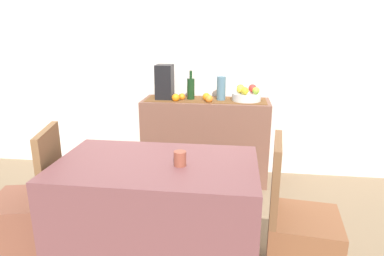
% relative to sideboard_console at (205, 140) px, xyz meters
% --- Properties ---
extents(ground_plane, '(6.40, 6.40, 0.02)m').
position_rel_sideboard_console_xyz_m(ground_plane, '(-0.08, -0.92, -0.42)').
color(ground_plane, '#816C52').
rests_on(ground_plane, ground).
extents(room_wall_rear, '(6.40, 0.06, 2.70)m').
position_rel_sideboard_console_xyz_m(room_wall_rear, '(-0.08, 0.26, 0.94)').
color(room_wall_rear, silver).
rests_on(room_wall_rear, ground).
extents(sideboard_console, '(1.23, 0.42, 0.82)m').
position_rel_sideboard_console_xyz_m(sideboard_console, '(0.00, 0.00, 0.00)').
color(sideboard_console, brown).
rests_on(sideboard_console, ground).
extents(table_runner, '(1.16, 0.32, 0.01)m').
position_rel_sideboard_console_xyz_m(table_runner, '(0.00, 0.00, 0.41)').
color(table_runner, brown).
rests_on(table_runner, sideboard_console).
extents(fruit_bowl, '(0.28, 0.28, 0.07)m').
position_rel_sideboard_console_xyz_m(fruit_bowl, '(0.39, 0.00, 0.45)').
color(fruit_bowl, silver).
rests_on(fruit_bowl, table_runner).
extents(apple_left, '(0.08, 0.08, 0.08)m').
position_rel_sideboard_console_xyz_m(apple_left, '(0.45, 0.05, 0.53)').
color(apple_left, red).
rests_on(apple_left, fruit_bowl).
extents(apple_rear, '(0.07, 0.07, 0.07)m').
position_rel_sideboard_console_xyz_m(apple_rear, '(0.47, -0.04, 0.52)').
color(apple_rear, '#8AAE38').
rests_on(apple_rear, fruit_bowl).
extents(apple_front, '(0.07, 0.07, 0.07)m').
position_rel_sideboard_console_xyz_m(apple_front, '(0.33, -0.01, 0.52)').
color(apple_front, gold).
rests_on(apple_front, fruit_bowl).
extents(apple_right, '(0.07, 0.07, 0.07)m').
position_rel_sideboard_console_xyz_m(apple_right, '(0.37, -0.08, 0.52)').
color(apple_right, gold).
rests_on(apple_right, fruit_bowl).
extents(apple_center, '(0.07, 0.07, 0.07)m').
position_rel_sideboard_console_xyz_m(apple_center, '(0.33, 0.07, 0.53)').
color(apple_center, '#8FA834').
rests_on(apple_center, fruit_bowl).
extents(wine_bottle, '(0.07, 0.07, 0.28)m').
position_rel_sideboard_console_xyz_m(wine_bottle, '(-0.15, 0.00, 0.52)').
color(wine_bottle, '#163618').
rests_on(wine_bottle, sideboard_console).
extents(coffee_maker, '(0.16, 0.18, 0.34)m').
position_rel_sideboard_console_xyz_m(coffee_maker, '(-0.41, 0.00, 0.58)').
color(coffee_maker, black).
rests_on(coffee_maker, sideboard_console).
extents(ceramic_vase, '(0.08, 0.08, 0.23)m').
position_rel_sideboard_console_xyz_m(ceramic_vase, '(0.15, 0.00, 0.53)').
color(ceramic_vase, slate).
rests_on(ceramic_vase, sideboard_console).
extents(orange_loose_mid, '(0.07, 0.07, 0.07)m').
position_rel_sideboard_console_xyz_m(orange_loose_mid, '(0.01, -0.03, 0.45)').
color(orange_loose_mid, orange).
rests_on(orange_loose_mid, sideboard_console).
extents(orange_loose_end, '(0.07, 0.07, 0.07)m').
position_rel_sideboard_console_xyz_m(orange_loose_end, '(-0.23, -0.03, 0.44)').
color(orange_loose_end, orange).
rests_on(orange_loose_end, sideboard_console).
extents(orange_loose_near_bowl, '(0.08, 0.08, 0.08)m').
position_rel_sideboard_console_xyz_m(orange_loose_near_bowl, '(-0.28, -0.11, 0.45)').
color(orange_loose_near_bowl, orange).
rests_on(orange_loose_near_bowl, sideboard_console).
extents(orange_loose_far, '(0.07, 0.07, 0.07)m').
position_rel_sideboard_console_xyz_m(orange_loose_far, '(0.04, -0.12, 0.45)').
color(orange_loose_far, orange).
rests_on(orange_loose_far, sideboard_console).
extents(dining_table, '(1.18, 0.71, 0.74)m').
position_rel_sideboard_console_xyz_m(dining_table, '(-0.16, -1.44, -0.04)').
color(dining_table, brown).
rests_on(dining_table, ground).
extents(coffee_cup, '(0.07, 0.07, 0.08)m').
position_rel_sideboard_console_xyz_m(coffee_cup, '(-0.01, -1.46, 0.37)').
color(coffee_cup, brown).
rests_on(coffee_cup, dining_table).
extents(chair_near_window, '(0.48, 0.48, 0.90)m').
position_rel_sideboard_console_xyz_m(chair_near_window, '(-1.01, -1.43, -0.15)').
color(chair_near_window, brown).
rests_on(chair_near_window, ground).
extents(chair_by_corner, '(0.44, 0.44, 0.90)m').
position_rel_sideboard_console_xyz_m(chair_by_corner, '(0.69, -1.43, -0.15)').
color(chair_by_corner, brown).
rests_on(chair_by_corner, ground).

